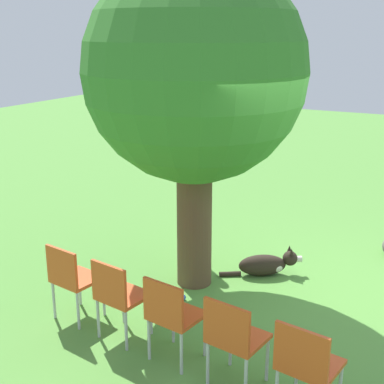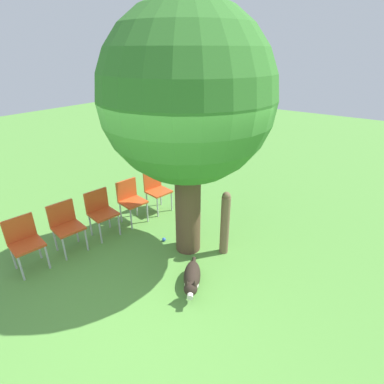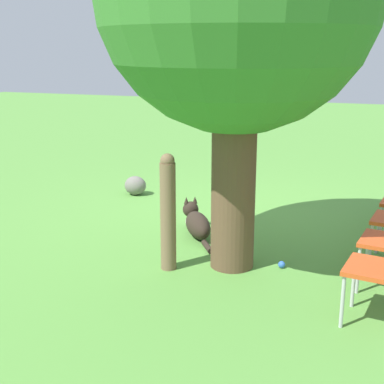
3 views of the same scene
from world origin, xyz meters
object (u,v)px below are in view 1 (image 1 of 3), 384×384
red_chair_0 (307,362)px  red_chair_2 (172,313)px  oak_tree (195,74)px  red_chair_3 (118,293)px  red_chair_1 (234,336)px  red_chair_4 (72,276)px  dog (267,264)px  fence_post (196,221)px  tennis_ball (183,297)px

red_chair_0 → red_chair_2: bearing=91.6°
oak_tree → red_chair_3: (-1.46, 0.08, -2.00)m
red_chair_1 → red_chair_4: same height
red_chair_1 → red_chair_3: (0.17, 1.30, 0.00)m
dog → red_chair_4: (-1.98, 1.44, 0.36)m
red_chair_1 → red_chair_3: same height
oak_tree → red_chair_4: size_ratio=4.44×
fence_post → red_chair_4: 1.98m
red_chair_1 → red_chair_2: same height
oak_tree → red_chair_2: size_ratio=4.44×
red_chair_1 → tennis_ball: (1.16, 1.12, -0.47)m
dog → red_chair_1: 2.32m
red_chair_0 → red_chair_1: bearing=91.6°
oak_tree → red_chair_1: (-1.63, -1.22, -2.00)m
dog → red_chair_3: red_chair_3 is taller
fence_post → tennis_ball: bearing=-160.2°
oak_tree → red_chair_2: 2.59m
oak_tree → red_chair_4: 2.53m
red_chair_1 → red_chair_3: size_ratio=1.00×
dog → red_chair_2: 2.19m
red_chair_2 → red_chair_4: bearing=91.6°
red_chair_0 → fence_post: bearing=52.3°
red_chair_2 → tennis_ball: (1.08, 0.47, -0.47)m
oak_tree → red_chair_2: bearing=-159.7°
dog → red_chair_2: bearing=-126.7°
red_chair_0 → red_chair_3: bearing=91.6°
oak_tree → tennis_ball: oak_tree is taller
dog → red_chair_2: red_chair_2 is taller
fence_post → red_chair_1: (-2.18, -1.49, -0.07)m
fence_post → red_chair_3: bearing=-174.6°
fence_post → red_chair_3: fence_post is taller
dog → red_chair_0: red_chair_0 is taller
oak_tree → red_chair_0: 3.23m
oak_tree → red_chair_4: bearing=152.2°
red_chair_4 → tennis_ball: bearing=-33.2°
red_chair_1 → red_chair_2: bearing=91.6°
dog → oak_tree: bearing=-172.6°
fence_post → red_chair_2: size_ratio=1.32×
tennis_ball → oak_tree: bearing=12.0°
dog → red_chair_4: red_chair_4 is taller
dog → fence_post: fence_post is taller
red_chair_2 → red_chair_3: (0.08, 0.65, 0.00)m
oak_tree → red_chair_1: 2.85m
fence_post → red_chair_4: size_ratio=1.32×
red_chair_1 → red_chair_4: 1.96m
dog → red_chair_1: red_chair_1 is taller
fence_post → red_chair_0: size_ratio=1.32×
fence_post → dog: bearing=-86.9°
oak_tree → red_chair_4: (-1.38, 0.72, -2.00)m
oak_tree → red_chair_0: oak_tree is taller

